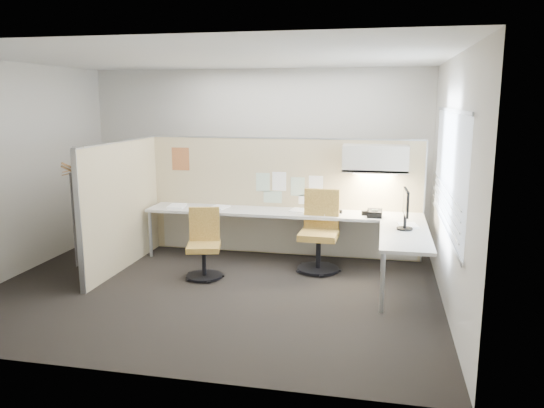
% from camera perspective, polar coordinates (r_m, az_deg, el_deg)
% --- Properties ---
extents(floor, '(5.50, 4.50, 0.01)m').
position_cam_1_polar(floor, '(6.83, -5.98, -8.78)').
color(floor, black).
rests_on(floor, ground).
extents(ceiling, '(5.50, 4.50, 0.01)m').
position_cam_1_polar(ceiling, '(6.44, -6.50, 15.43)').
color(ceiling, white).
rests_on(ceiling, wall_back).
extents(wall_back, '(5.50, 0.02, 2.80)m').
position_cam_1_polar(wall_back, '(8.64, -1.61, 5.07)').
color(wall_back, beige).
rests_on(wall_back, ground).
extents(wall_front, '(5.50, 0.02, 2.80)m').
position_cam_1_polar(wall_front, '(4.44, -15.22, -1.19)').
color(wall_front, beige).
rests_on(wall_front, ground).
extents(wall_left, '(0.02, 4.50, 2.80)m').
position_cam_1_polar(wall_left, '(7.79, -25.89, 3.28)').
color(wall_left, beige).
rests_on(wall_left, ground).
extents(wall_right, '(0.02, 4.50, 2.80)m').
position_cam_1_polar(wall_right, '(6.22, 18.66, 2.08)').
color(wall_right, beige).
rests_on(wall_right, ground).
extents(window_pane, '(0.01, 2.80, 1.30)m').
position_cam_1_polar(window_pane, '(6.20, 18.52, 3.46)').
color(window_pane, '#A8B3C3').
rests_on(window_pane, wall_right).
extents(partition_back, '(4.10, 0.06, 1.75)m').
position_cam_1_polar(partition_back, '(7.97, 1.17, 0.74)').
color(partition_back, '#C2B386').
rests_on(partition_back, floor).
extents(partition_left, '(0.06, 2.20, 1.75)m').
position_cam_1_polar(partition_left, '(7.61, -15.77, -0.19)').
color(partition_left, '#C2B386').
rests_on(partition_left, floor).
extents(desk, '(4.00, 2.07, 0.73)m').
position_cam_1_polar(desk, '(7.51, 3.35, -2.06)').
color(desk, beige).
rests_on(desk, floor).
extents(overhead_bin, '(0.90, 0.36, 0.38)m').
position_cam_1_polar(overhead_bin, '(7.54, 11.06, 4.81)').
color(overhead_bin, beige).
rests_on(overhead_bin, partition_back).
extents(task_light_strip, '(0.60, 0.06, 0.02)m').
position_cam_1_polar(task_light_strip, '(7.56, 11.01, 3.23)').
color(task_light_strip, '#FFEABF').
rests_on(task_light_strip, overhead_bin).
extents(pinned_papers, '(1.01, 0.00, 0.47)m').
position_cam_1_polar(pinned_papers, '(7.90, 1.70, 1.80)').
color(pinned_papers, '#8CBF8C').
rests_on(pinned_papers, partition_back).
extents(poster, '(0.28, 0.00, 0.35)m').
position_cam_1_polar(poster, '(8.30, -9.81, 4.80)').
color(poster, orange).
rests_on(poster, partition_back).
extents(chair_left, '(0.51, 0.53, 0.90)m').
position_cam_1_polar(chair_left, '(7.07, -7.32, -4.48)').
color(chair_left, black).
rests_on(chair_left, floor).
extents(chair_right, '(0.57, 0.57, 1.09)m').
position_cam_1_polar(chair_right, '(7.31, 5.13, -3.21)').
color(chair_right, black).
rests_on(chair_right, floor).
extents(monitor, '(0.20, 0.48, 0.50)m').
position_cam_1_polar(monitor, '(6.73, 14.18, -0.29)').
color(monitor, black).
rests_on(monitor, desk).
extents(phone, '(0.21, 0.21, 0.12)m').
position_cam_1_polar(phone, '(7.41, 10.95, -1.00)').
color(phone, black).
rests_on(phone, desk).
extents(stapler, '(0.15, 0.07, 0.05)m').
position_cam_1_polar(stapler, '(7.59, 7.03, -0.80)').
color(stapler, black).
rests_on(stapler, desk).
extents(tape_dispenser, '(0.11, 0.08, 0.06)m').
position_cam_1_polar(tape_dispenser, '(7.51, 9.99, -0.97)').
color(tape_dispenser, black).
rests_on(tape_dispenser, desk).
extents(coat_hook, '(0.18, 0.49, 1.45)m').
position_cam_1_polar(coat_hook, '(6.71, -20.56, 2.64)').
color(coat_hook, silver).
rests_on(coat_hook, partition_left).
extents(paper_stack_0, '(0.26, 0.32, 0.03)m').
position_cam_1_polar(paper_stack_0, '(8.07, -10.19, -0.24)').
color(paper_stack_0, white).
rests_on(paper_stack_0, desk).
extents(paper_stack_1, '(0.28, 0.34, 0.02)m').
position_cam_1_polar(paper_stack_1, '(7.95, -5.70, -0.35)').
color(paper_stack_1, white).
rests_on(paper_stack_1, desk).
extents(paper_stack_2, '(0.28, 0.34, 0.02)m').
position_cam_1_polar(paper_stack_2, '(7.71, 2.91, -0.67)').
color(paper_stack_2, white).
rests_on(paper_stack_2, desk).
extents(paper_stack_3, '(0.31, 0.36, 0.02)m').
position_cam_1_polar(paper_stack_3, '(7.54, 6.29, -0.98)').
color(paper_stack_3, white).
rests_on(paper_stack_3, desk).
extents(paper_stack_4, '(0.27, 0.33, 0.02)m').
position_cam_1_polar(paper_stack_4, '(7.01, 14.39, -2.22)').
color(paper_stack_4, white).
rests_on(paper_stack_4, desk).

